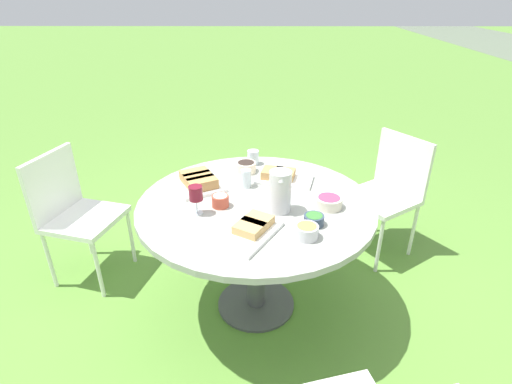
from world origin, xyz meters
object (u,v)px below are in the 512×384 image
Objects in this scene: water_pitcher at (280,192)px; wine_glass at (196,194)px; chair_far_back at (73,208)px; dining_table at (256,217)px; chair_near_right at (389,187)px.

water_pitcher is 0.44m from wine_glass.
chair_far_back is at bearing -107.68° from water_pitcher.
dining_table is 0.40m from wine_glass.
dining_table is 8.29× the size of wine_glass.
chair_near_right is 2.20m from chair_far_back.
wine_glass is (0.03, -0.44, -0.00)m from water_pitcher.
chair_near_right is at bearing 121.70° from wine_glass.
water_pitcher is (0.75, -0.84, 0.34)m from chair_near_right.
chair_far_back is 5.58× the size of wine_glass.
chair_near_right is 1.54m from wine_glass.
wine_glass is at bearing -85.59° from water_pitcher.
dining_table is 1.17m from chair_near_right.
wine_glass is at bearing -58.30° from chair_near_right.
chair_far_back is 1.07m from wine_glass.
dining_table is 1.26m from chair_far_back.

